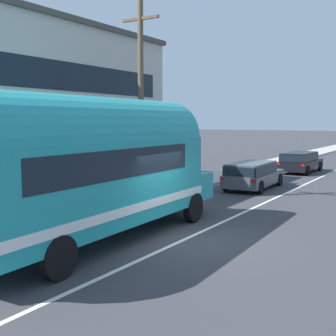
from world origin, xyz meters
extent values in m
plane|color=#38383D|center=(0.00, 0.00, 0.00)|extent=(300.00, 300.00, 0.00)
cube|color=silver|center=(0.00, 12.00, 0.00)|extent=(0.14, 80.00, 0.01)
cube|color=silver|center=(-3.91, 12.00, 0.00)|extent=(0.12, 80.00, 0.01)
cube|color=#ADA89E|center=(-5.18, 10.00, 0.07)|extent=(2.55, 90.00, 0.15)
cube|color=black|center=(-7.27, 2.52, 1.80)|extent=(0.08, 13.79, 1.20)
cube|color=black|center=(-7.27, 2.52, 5.30)|extent=(0.08, 13.79, 1.20)
cylinder|color=brown|center=(-4.78, 4.79, 4.25)|extent=(0.24, 0.24, 8.50)
cube|color=brown|center=(-4.78, 4.79, 7.70)|extent=(1.80, 0.12, 0.12)
cube|color=teal|center=(-1.94, -1.57, 1.75)|extent=(2.72, 8.55, 2.30)
cylinder|color=teal|center=(-1.94, -1.57, 2.90)|extent=(2.67, 8.45, 2.45)
cube|color=teal|center=(-2.07, 3.32, 1.07)|extent=(2.29, 1.36, 0.95)
cube|color=white|center=(-1.94, -1.57, 1.10)|extent=(2.76, 8.59, 0.24)
cube|color=black|center=(-1.93, -1.87, 2.35)|extent=(2.71, 6.75, 0.76)
cube|color=black|center=(-2.05, 2.72, 2.40)|extent=(2.14, 0.16, 0.96)
cube|color=silver|center=(-2.09, 4.01, 0.95)|extent=(0.90, 0.12, 0.56)
cylinder|color=black|center=(-3.21, 2.24, 0.50)|extent=(0.29, 1.01, 1.00)
cylinder|color=black|center=(-0.87, 2.30, 0.50)|extent=(0.29, 1.01, 1.00)
cylinder|color=black|center=(-0.70, -4.19, 0.50)|extent=(0.29, 1.01, 1.00)
cube|color=#474C51|center=(-1.89, 10.73, 0.52)|extent=(1.97, 4.71, 0.60)
cube|color=#474C51|center=(-1.87, 10.26, 1.09)|extent=(1.73, 3.46, 0.55)
cube|color=black|center=(-1.87, 10.26, 1.06)|extent=(1.79, 3.50, 0.43)
cube|color=red|center=(-2.59, 8.37, 0.70)|extent=(0.20, 0.05, 0.14)
cube|color=red|center=(-1.02, 8.42, 0.70)|extent=(0.20, 0.05, 0.14)
cylinder|color=black|center=(-2.81, 12.33, 0.32)|extent=(0.22, 0.65, 0.64)
cylinder|color=black|center=(-1.08, 12.39, 0.32)|extent=(0.22, 0.65, 0.64)
cylinder|color=black|center=(-2.70, 9.08, 0.32)|extent=(0.22, 0.65, 0.64)
cylinder|color=black|center=(-0.96, 9.14, 0.32)|extent=(0.22, 0.65, 0.64)
cube|color=black|center=(-1.78, 19.24, 0.52)|extent=(1.86, 4.63, 0.60)
cube|color=black|center=(-1.79, 18.77, 1.09)|extent=(1.64, 3.38, 0.55)
cube|color=black|center=(-1.79, 18.77, 1.06)|extent=(1.70, 3.42, 0.43)
cube|color=red|center=(-2.59, 16.94, 0.70)|extent=(0.20, 0.04, 0.14)
cube|color=red|center=(-1.04, 16.92, 0.70)|extent=(0.20, 0.04, 0.14)
cylinder|color=black|center=(-2.61, 20.86, 0.32)|extent=(0.21, 0.64, 0.64)
cylinder|color=black|center=(-0.90, 20.83, 0.32)|extent=(0.21, 0.64, 0.64)
cylinder|color=black|center=(-2.66, 17.65, 0.32)|extent=(0.21, 0.64, 0.64)
cylinder|color=black|center=(-0.95, 17.63, 0.32)|extent=(0.21, 0.64, 0.64)
camera|label=1|loc=(6.28, -10.98, 3.45)|focal=47.84mm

